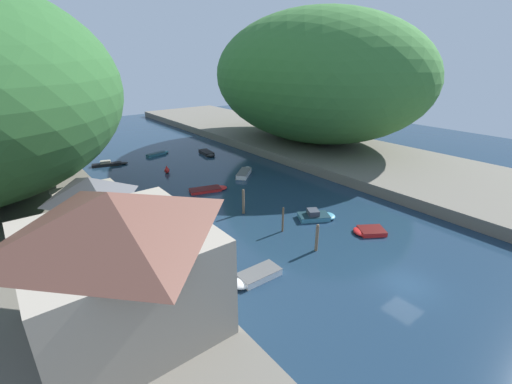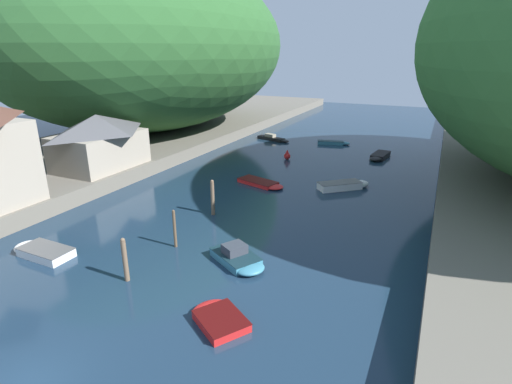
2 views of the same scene
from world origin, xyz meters
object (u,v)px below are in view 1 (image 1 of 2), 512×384
object	(u,v)px
boat_cabin_cruiser	(254,277)
boat_mid_channel	(245,172)
boat_white_cruiser	(208,153)
person_on_quay	(142,257)
boat_far_upstream	(210,189)
boat_open_rowboat	(159,154)
boat_navy_launch	(368,231)
channel_buoy_near	(167,170)
boat_yellow_tender	(110,164)
person_by_boathouse	(185,285)
boathouse_shed	(93,204)
boat_moored_right	(317,216)
waterfront_building	(118,259)

from	to	relation	value
boat_cabin_cruiser	boat_mid_channel	xyz separation A→B (m)	(14.92, 21.55, 0.05)
boat_white_cruiser	person_on_quay	xyz separation A→B (m)	(-23.04, -29.46, 2.10)
boat_mid_channel	person_on_quay	world-z (taller)	person_on_quay
boat_cabin_cruiser	boat_far_upstream	distance (m)	20.39
boat_white_cruiser	boat_open_rowboat	bearing A→B (deg)	-31.43
boat_navy_launch	boat_far_upstream	xyz separation A→B (m)	(-6.59, 20.03, -0.03)
boat_mid_channel	channel_buoy_near	distance (m)	11.93
boat_far_upstream	boat_white_cruiser	xyz separation A→B (m)	(8.77, 15.37, 0.10)
boat_cabin_cruiser	boat_white_cruiser	bearing A→B (deg)	-24.11
boat_yellow_tender	person_by_boathouse	size ratio (longest dim) A/B	3.33
boathouse_shed	person_by_boathouse	distance (m)	14.04
boat_white_cruiser	channel_buoy_near	distance (m)	11.31
boat_yellow_tender	person_on_quay	distance (m)	34.61
person_on_quay	person_by_boathouse	distance (m)	5.25
person_on_quay	boat_white_cruiser	bearing A→B (deg)	-42.90
boathouse_shed	channel_buoy_near	world-z (taller)	boathouse_shed
boat_moored_right	boat_open_rowboat	world-z (taller)	boat_moored_right
boat_far_upstream	person_on_quay	bearing A→B (deg)	-29.46
boathouse_shed	boat_cabin_cruiser	bearing A→B (deg)	-59.31
boathouse_shed	waterfront_building	bearing A→B (deg)	-97.41
person_on_quay	person_by_boathouse	world-z (taller)	same
boat_navy_launch	boat_mid_channel	world-z (taller)	boat_mid_channel
boat_white_cruiser	person_by_boathouse	xyz separation A→B (m)	(-22.05, -34.62, 2.10)
boat_mid_channel	boat_white_cruiser	distance (m)	12.92
boat_mid_channel	person_by_boathouse	world-z (taller)	person_by_boathouse
boat_open_rowboat	person_by_boathouse	bearing A→B (deg)	-32.53
channel_buoy_near	boat_open_rowboat	bearing A→B (deg)	73.34
waterfront_building	boat_cabin_cruiser	distance (m)	11.30
boat_moored_right	boat_open_rowboat	xyz separation A→B (m)	(-3.17, 35.50, -0.13)
boat_yellow_tender	boat_mid_channel	distance (m)	22.60
boat_cabin_cruiser	boat_open_rowboat	world-z (taller)	boat_cabin_cruiser
waterfront_building	person_on_quay	xyz separation A→B (m)	(2.84, 4.97, -3.47)
waterfront_building	boat_open_rowboat	bearing A→B (deg)	64.67
boathouse_shed	boat_open_rowboat	distance (m)	31.67
waterfront_building	boat_far_upstream	xyz separation A→B (m)	(17.11, 19.06, -5.67)
boat_yellow_tender	waterfront_building	bearing A→B (deg)	1.86
boat_moored_right	boat_navy_launch	xyz separation A→B (m)	(1.62, -5.41, -0.13)
boat_far_upstream	boat_white_cruiser	size ratio (longest dim) A/B	1.11
boat_yellow_tender	boat_white_cruiser	bearing A→B (deg)	91.14
boat_moored_right	boat_open_rowboat	distance (m)	35.64
boat_cabin_cruiser	channel_buoy_near	distance (m)	29.99
waterfront_building	channel_buoy_near	xyz separation A→B (m)	(15.75, 29.40, -5.40)
boat_moored_right	boat_navy_launch	size ratio (longest dim) A/B	1.22
boat_navy_launch	boat_open_rowboat	size ratio (longest dim) A/B	0.80
person_on_quay	boat_yellow_tender	bearing A→B (deg)	-16.96
boat_far_upstream	boat_cabin_cruiser	bearing A→B (deg)	-5.00
boat_white_cruiser	person_on_quay	world-z (taller)	person_on_quay
boat_moored_right	boat_navy_launch	distance (m)	5.65
boat_moored_right	person_on_quay	xyz separation A→B (m)	(-19.23, 0.54, 2.04)
boat_far_upstream	person_by_boathouse	world-z (taller)	person_by_boathouse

